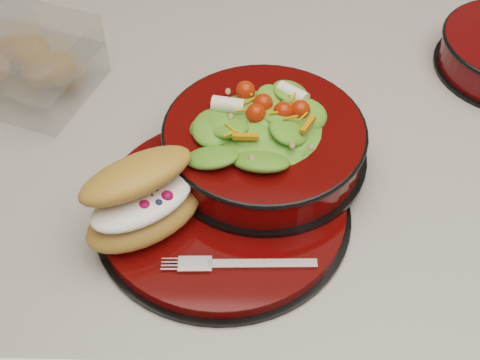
{
  "coord_description": "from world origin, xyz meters",
  "views": [
    {
      "loc": [
        0.09,
        -0.66,
        1.51
      ],
      "look_at": [
        0.07,
        -0.14,
        0.94
      ],
      "focal_mm": 50.0,
      "sensor_mm": 36.0,
      "label": 1
    }
  ],
  "objects_px": {
    "salad_bowl": "(264,135)",
    "fork": "(242,264)",
    "island_counter": "(201,301)",
    "croissant": "(143,200)",
    "dinner_plate": "(223,210)",
    "pastry_box": "(14,59)"
  },
  "relations": [
    {
      "from": "croissant",
      "to": "pastry_box",
      "type": "height_order",
      "value": "croissant"
    },
    {
      "from": "salad_bowl",
      "to": "pastry_box",
      "type": "height_order",
      "value": "salad_bowl"
    },
    {
      "from": "fork",
      "to": "croissant",
      "type": "bearing_deg",
      "value": 61.49
    },
    {
      "from": "salad_bowl",
      "to": "island_counter",
      "type": "bearing_deg",
      "value": 141.88
    },
    {
      "from": "fork",
      "to": "salad_bowl",
      "type": "bearing_deg",
      "value": -9.71
    },
    {
      "from": "island_counter",
      "to": "fork",
      "type": "bearing_deg",
      "value": -71.83
    },
    {
      "from": "dinner_plate",
      "to": "croissant",
      "type": "bearing_deg",
      "value": -161.05
    },
    {
      "from": "croissant",
      "to": "fork",
      "type": "height_order",
      "value": "croissant"
    },
    {
      "from": "dinner_plate",
      "to": "fork",
      "type": "xyz_separation_m",
      "value": [
        0.02,
        -0.08,
        0.01
      ]
    },
    {
      "from": "island_counter",
      "to": "fork",
      "type": "height_order",
      "value": "fork"
    },
    {
      "from": "salad_bowl",
      "to": "fork",
      "type": "height_order",
      "value": "salad_bowl"
    },
    {
      "from": "dinner_plate",
      "to": "salad_bowl",
      "type": "xyz_separation_m",
      "value": [
        0.05,
        0.08,
        0.05
      ]
    },
    {
      "from": "island_counter",
      "to": "dinner_plate",
      "type": "bearing_deg",
      "value": -70.74
    },
    {
      "from": "island_counter",
      "to": "fork",
      "type": "distance_m",
      "value": 0.53
    },
    {
      "from": "salad_bowl",
      "to": "fork",
      "type": "xyz_separation_m",
      "value": [
        -0.02,
        -0.16,
        -0.04
      ]
    },
    {
      "from": "island_counter",
      "to": "salad_bowl",
      "type": "distance_m",
      "value": 0.52
    },
    {
      "from": "dinner_plate",
      "to": "croissant",
      "type": "distance_m",
      "value": 0.1
    },
    {
      "from": "dinner_plate",
      "to": "croissant",
      "type": "height_order",
      "value": "croissant"
    },
    {
      "from": "island_counter",
      "to": "croissant",
      "type": "distance_m",
      "value": 0.54
    },
    {
      "from": "croissant",
      "to": "island_counter",
      "type": "bearing_deg",
      "value": 45.28
    },
    {
      "from": "island_counter",
      "to": "croissant",
      "type": "relative_size",
      "value": 7.95
    },
    {
      "from": "salad_bowl",
      "to": "fork",
      "type": "distance_m",
      "value": 0.17
    }
  ]
}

